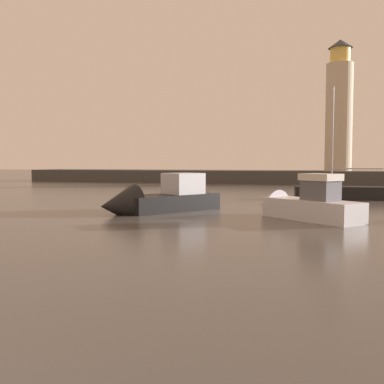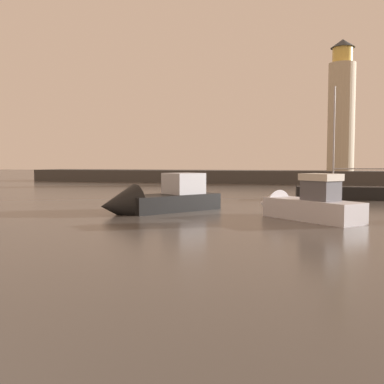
{
  "view_description": "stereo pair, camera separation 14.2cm",
  "coord_description": "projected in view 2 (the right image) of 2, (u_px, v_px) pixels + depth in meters",
  "views": [
    {
      "loc": [
        5.09,
        -1.68,
        2.61
      ],
      "look_at": [
        -0.53,
        17.57,
        1.28
      ],
      "focal_mm": 41.66,
      "sensor_mm": 36.0,
      "label": 1
    },
    {
      "loc": [
        5.22,
        -1.64,
        2.61
      ],
      "look_at": [
        -0.53,
        17.57,
        1.28
      ],
      "focal_mm": 41.66,
      "sensor_mm": 36.0,
      "label": 2
    }
  ],
  "objects": [
    {
      "name": "ground_plane",
      "position": [
        243.0,
        202.0,
        29.66
      ],
      "size": [
        220.0,
        220.0,
        0.0
      ],
      "primitive_type": "plane",
      "color": "#4C4742"
    },
    {
      "name": "breakwater",
      "position": [
        282.0,
        177.0,
        56.03
      ],
      "size": [
        68.16,
        6.61,
        1.59
      ],
      "primitive_type": "cube",
      "color": "#423F3D",
      "rests_on": "ground_plane"
    },
    {
      "name": "lighthouse",
      "position": [
        341.0,
        109.0,
        53.5
      ],
      "size": [
        3.16,
        3.16,
        15.69
      ],
      "color": "beige",
      "rests_on": "breakwater"
    },
    {
      "name": "motorboat_1",
      "position": [
        301.0,
        205.0,
        20.73
      ],
      "size": [
        5.5,
        5.03,
        2.37
      ],
      "color": "silver",
      "rests_on": "ground_plane"
    },
    {
      "name": "motorboat_3",
      "position": [
        155.0,
        200.0,
        23.41
      ],
      "size": [
        5.6,
        6.87,
        2.57
      ],
      "color": "black",
      "rests_on": "ground_plane"
    },
    {
      "name": "sailboat_moored",
      "position": [
        342.0,
        192.0,
        31.39
      ],
      "size": [
        6.45,
        2.39,
        7.91
      ],
      "color": "black",
      "rests_on": "ground_plane"
    }
  ]
}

